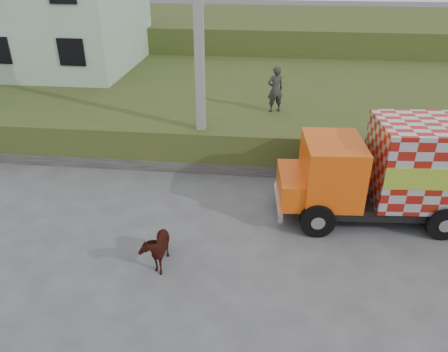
# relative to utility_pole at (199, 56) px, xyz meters

# --- Properties ---
(ground) EXTENTS (120.00, 120.00, 0.00)m
(ground) POSITION_rel_utility_pole_xyz_m (1.00, -4.60, -4.08)
(ground) COLOR #474749
(ground) RESTS_ON ground
(embankment) EXTENTS (40.00, 12.00, 1.50)m
(embankment) POSITION_rel_utility_pole_xyz_m (1.00, 5.40, -3.33)
(embankment) COLOR #2D501A
(embankment) RESTS_ON ground
(embankment_far) EXTENTS (40.00, 12.00, 3.00)m
(embankment_far) POSITION_rel_utility_pole_xyz_m (1.00, 17.40, -2.58)
(embankment_far) COLOR #2D501A
(embankment_far) RESTS_ON ground
(retaining_strip) EXTENTS (16.00, 0.50, 0.40)m
(retaining_strip) POSITION_rel_utility_pole_xyz_m (-1.00, -0.40, -3.88)
(retaining_strip) COLOR #595651
(retaining_strip) RESTS_ON ground
(building) EXTENTS (10.00, 8.00, 6.00)m
(building) POSITION_rel_utility_pole_xyz_m (-10.00, 8.40, 0.42)
(building) COLOR #A6C3AB
(building) RESTS_ON embankment
(utility_pole) EXTENTS (1.20, 0.30, 8.00)m
(utility_pole) POSITION_rel_utility_pole_xyz_m (0.00, 0.00, 0.00)
(utility_pole) COLOR gray
(utility_pole) RESTS_ON ground
(cargo_truck) EXTENTS (6.97, 2.81, 3.05)m
(cargo_truck) POSITION_rel_utility_pole_xyz_m (6.57, -2.72, -2.51)
(cargo_truck) COLOR black
(cargo_truck) RESTS_ON ground
(cow) EXTENTS (0.68, 1.35, 1.11)m
(cow) POSITION_rel_utility_pole_xyz_m (-0.27, -5.71, -3.52)
(cow) COLOR black
(cow) RESTS_ON ground
(pedestrian) EXTENTS (0.76, 0.65, 1.78)m
(pedestrian) POSITION_rel_utility_pole_xyz_m (2.57, 2.14, -1.69)
(pedestrian) COLOR #2A2726
(pedestrian) RESTS_ON embankment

